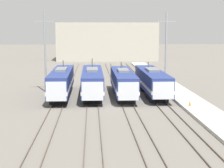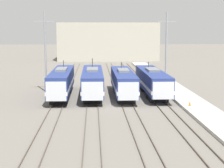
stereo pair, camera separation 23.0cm
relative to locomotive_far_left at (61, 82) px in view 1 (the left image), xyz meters
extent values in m
plane|color=#666059|center=(6.78, -6.98, -2.16)|extent=(400.00, 400.00, 0.00)
cube|color=#4C4238|center=(-0.72, -6.98, -2.08)|extent=(0.07, 120.00, 0.15)
cube|color=#4C4238|center=(0.72, -6.98, -2.08)|extent=(0.07, 120.00, 0.15)
cube|color=#4C4238|center=(3.80, -6.98, -2.08)|extent=(0.07, 120.00, 0.15)
cube|color=#4C4238|center=(5.24, -6.98, -2.08)|extent=(0.07, 120.00, 0.15)
cube|color=#4C4238|center=(8.32, -6.98, -2.08)|extent=(0.07, 120.00, 0.15)
cube|color=#4C4238|center=(9.75, -6.98, -2.08)|extent=(0.07, 120.00, 0.15)
cube|color=#4C4238|center=(12.84, -6.98, -2.08)|extent=(0.07, 120.00, 0.15)
cube|color=#4C4238|center=(14.27, -6.98, -2.08)|extent=(0.07, 120.00, 0.15)
cube|color=black|center=(0.00, -3.79, -1.68)|extent=(2.35, 3.79, 0.95)
cube|color=black|center=(0.00, 4.82, -1.68)|extent=(2.35, 3.79, 0.95)
cube|color=navy|center=(0.00, 0.52, 0.24)|extent=(2.76, 17.23, 2.88)
cube|color=silver|center=(0.00, 0.52, -0.34)|extent=(2.80, 17.27, 0.52)
cube|color=silver|center=(0.00, -7.15, 0.02)|extent=(2.54, 2.09, 2.45)
cube|color=black|center=(0.00, -8.12, 0.56)|extent=(2.16, 0.08, 0.69)
cube|color=slate|center=(0.00, 0.52, 1.85)|extent=(1.52, 4.31, 0.35)
cylinder|color=#38383D|center=(0.00, 4.31, 2.27)|extent=(0.12, 0.12, 1.19)
cube|color=black|center=(4.52, -3.39, -1.68)|extent=(2.52, 3.95, 0.95)
cube|color=black|center=(4.52, 5.59, -1.68)|extent=(2.52, 3.95, 0.95)
cube|color=navy|center=(4.52, 1.10, 0.19)|extent=(2.97, 17.96, 2.78)
cube|color=silver|center=(4.52, 1.10, -0.37)|extent=(3.01, 18.00, 0.50)
cube|color=silver|center=(4.52, -6.93, -0.02)|extent=(2.73, 2.10, 2.37)
cube|color=black|center=(4.52, -7.91, 0.50)|extent=(2.32, 0.08, 0.66)
cube|color=slate|center=(4.52, 1.10, 1.75)|extent=(1.63, 4.49, 0.35)
cylinder|color=#38383D|center=(4.52, 5.05, 2.34)|extent=(0.12, 0.12, 1.53)
cube|color=black|center=(9.04, -3.92, -1.68)|extent=(2.42, 3.63, 0.95)
cube|color=black|center=(9.04, 4.33, -1.68)|extent=(2.42, 3.63, 0.95)
cube|color=navy|center=(9.04, 0.21, 0.16)|extent=(2.84, 16.51, 2.73)
cube|color=silver|center=(9.04, 0.21, -0.39)|extent=(2.88, 16.55, 0.49)
cube|color=silver|center=(9.04, -6.97, -0.05)|extent=(2.61, 2.36, 2.32)
cube|color=black|center=(9.04, -8.07, 0.46)|extent=(2.22, 0.08, 0.65)
cube|color=slate|center=(9.04, 0.21, 1.70)|extent=(1.56, 4.13, 0.35)
cylinder|color=#38383D|center=(9.04, 3.84, 2.06)|extent=(0.12, 0.12, 1.09)
cube|color=black|center=(13.56, -3.02, -1.68)|extent=(2.54, 4.00, 0.95)
cube|color=black|center=(13.56, 6.06, -1.68)|extent=(2.54, 4.00, 0.95)
cube|color=navy|center=(13.56, 1.52, 0.12)|extent=(2.99, 18.16, 2.66)
cube|color=silver|center=(13.56, 1.52, -0.41)|extent=(3.03, 18.20, 0.48)
cube|color=silver|center=(13.56, -6.62, -0.08)|extent=(2.75, 2.09, 2.26)
cube|color=black|center=(13.56, -7.58, 0.42)|extent=(2.34, 0.08, 0.63)
cube|color=slate|center=(13.56, 1.52, 1.63)|extent=(1.64, 4.54, 0.35)
cylinder|color=#38383D|center=(13.56, 5.51, 1.98)|extent=(0.12, 0.12, 1.05)
cylinder|color=gray|center=(-2.80, 4.64, 4.11)|extent=(0.29, 0.29, 12.54)
cube|color=gray|center=(-2.80, 4.64, 8.88)|extent=(3.10, 0.16, 0.16)
cylinder|color=gray|center=(16.23, 4.64, 4.11)|extent=(0.29, 0.29, 12.54)
cube|color=gray|center=(16.23, 4.64, 8.88)|extent=(3.10, 0.16, 0.16)
cube|color=#A8A59E|center=(17.72, -6.98, -1.97)|extent=(4.00, 120.00, 0.36)
cone|color=orange|center=(16.67, -8.91, -1.50)|extent=(0.31, 0.31, 0.58)
cube|color=#B2AD9E|center=(9.38, 67.61, 3.79)|extent=(31.56, 14.56, 11.88)
camera|label=1|loc=(4.44, -54.19, 7.66)|focal=60.00mm
camera|label=2|loc=(4.67, -54.20, 7.66)|focal=60.00mm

